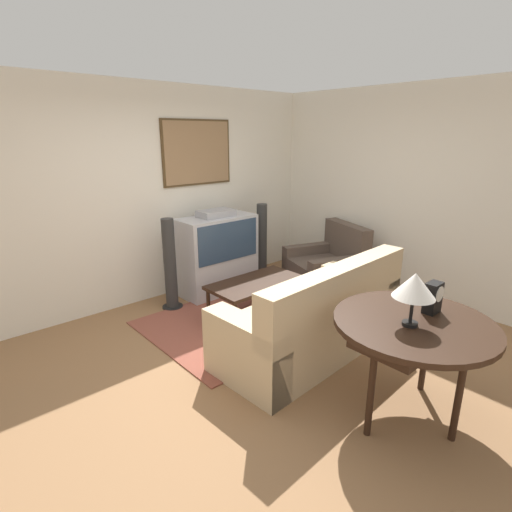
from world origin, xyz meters
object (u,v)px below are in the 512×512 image
at_px(console_table, 414,329).
at_px(speaker_tower_right, 262,244).
at_px(mantel_clock, 433,298).
at_px(couch, 314,321).
at_px(tv, 217,254).
at_px(armchair, 327,267).
at_px(coffee_table, 256,285).
at_px(speaker_tower_left, 170,267).
at_px(table_lamp, 414,286).

xyz_separation_m(console_table, speaker_tower_right, (1.21, 2.95, -0.19)).
bearing_deg(mantel_clock, console_table, 177.79).
bearing_deg(couch, tv, -100.43).
distance_m(armchair, coffee_table, 1.43).
bearing_deg(couch, console_table, 78.01).
height_order(console_table, speaker_tower_left, speaker_tower_left).
relative_size(table_lamp, speaker_tower_right, 0.34).
distance_m(armchair, mantel_clock, 2.70).
height_order(tv, coffee_table, tv).
height_order(couch, speaker_tower_left, speaker_tower_left).
bearing_deg(tv, console_table, -98.40).
bearing_deg(console_table, speaker_tower_left, 96.09).
distance_m(coffee_table, speaker_tower_left, 1.09).
height_order(armchair, mantel_clock, mantel_clock).
height_order(coffee_table, mantel_clock, mantel_clock).
xyz_separation_m(coffee_table, console_table, (-0.31, -2.07, 0.33)).
xyz_separation_m(couch, speaker_tower_left, (-0.49, 1.87, 0.20)).
height_order(tv, mantel_clock, tv).
relative_size(table_lamp, speaker_tower_left, 0.34).
distance_m(armchair, speaker_tower_left, 2.21).
bearing_deg(mantel_clock, tv, 85.91).
xyz_separation_m(couch, coffee_table, (0.13, 0.99, 0.06)).
bearing_deg(tv, mantel_clock, -94.09).
bearing_deg(tv, coffee_table, -98.41).
height_order(table_lamp, speaker_tower_left, table_lamp).
bearing_deg(mantel_clock, couch, 92.65).
relative_size(console_table, mantel_clock, 4.83).
bearing_deg(coffee_table, speaker_tower_left, 125.15).
relative_size(tv, mantel_clock, 4.75).
xyz_separation_m(speaker_tower_left, speaker_tower_right, (1.52, 0.00, 0.00)).
xyz_separation_m(couch, console_table, (-0.18, -1.08, 0.39)).
xyz_separation_m(tv, armchair, (1.28, -0.88, -0.26)).
distance_m(tv, mantel_clock, 3.06).
distance_m(couch, speaker_tower_right, 2.15).
distance_m(couch, console_table, 1.16).
bearing_deg(speaker_tower_left, armchair, -21.74).
bearing_deg(table_lamp, couch, 75.96).
bearing_deg(console_table, couch, 80.61).
xyz_separation_m(coffee_table, speaker_tower_right, (0.90, 0.88, 0.14)).
bearing_deg(table_lamp, tv, 79.90).
height_order(armchair, table_lamp, table_lamp).
relative_size(couch, table_lamp, 5.13).
relative_size(tv, console_table, 0.98).
xyz_separation_m(coffee_table, speaker_tower_left, (-0.62, 0.88, 0.14)).
height_order(armchair, speaker_tower_left, speaker_tower_left).
relative_size(armchair, table_lamp, 2.96).
bearing_deg(tv, table_lamp, -100.10).
bearing_deg(table_lamp, mantel_clock, -0.23).
height_order(coffee_table, speaker_tower_left, speaker_tower_left).
distance_m(table_lamp, speaker_tower_left, 3.02).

